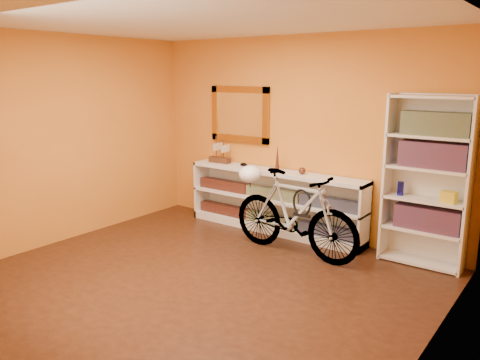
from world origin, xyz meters
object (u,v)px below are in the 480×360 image
Objects in this scene: console_unit at (274,201)px; bookcase at (427,182)px; bicycle at (294,214)px; helmet at (250,174)px.

console_unit is 2.02m from bookcase.
console_unit is at bearing 50.77° from bicycle.
console_unit is 8.94× the size of helmet.
bicycle is at bearing -154.67° from bookcase.
bookcase is 2.04m from helmet.
bookcase is 1.10× the size of bicycle.
bookcase reaches higher than bicycle.
bicycle is at bearing -41.75° from console_unit.
helmet reaches higher than console_unit.
helmet is (-1.95, -0.58, -0.06)m from bookcase.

